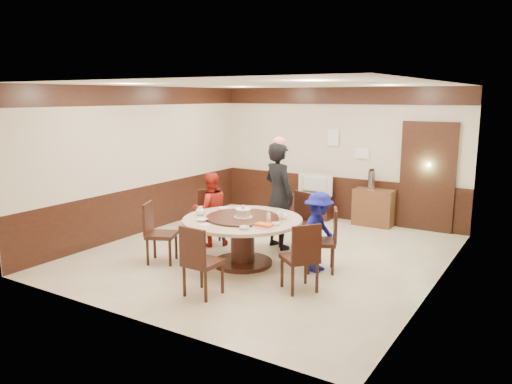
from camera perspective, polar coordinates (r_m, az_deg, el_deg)
The scene contains 29 objects.
room at distance 8.23m, azimuth 1.29°, elevation 0.13°, with size 6.00×6.04×2.84m.
banquet_table at distance 7.82m, azimuth -1.55°, elevation -4.55°, with size 1.86×1.86×0.78m.
chair_0 at distance 7.67m, azimuth 7.56°, elevation -6.74°, with size 0.59×0.59×0.97m.
chair_1 at distance 8.76m, azimuth 4.53°, elevation -4.43°, with size 0.56×0.56×0.97m.
chair_2 at distance 8.98m, azimuth -5.14°, elevation -4.06°, with size 0.62×0.62×0.97m.
chair_3 at distance 8.13m, azimuth -10.86°, elevation -5.82°, with size 0.59×0.59×0.97m.
chair_4 at distance 6.73m, azimuth -6.16°, elevation -9.24°, with size 0.45×0.46×0.97m.
chair_5 at distance 6.88m, azimuth 5.06°, elevation -8.77°, with size 0.62×0.62×0.97m.
person_standing at distance 8.63m, azimuth 2.61°, elevation -0.40°, with size 0.68×0.44×1.85m, color black.
person_red at distance 8.82m, azimuth -5.22°, elevation -1.99°, with size 0.64×0.50×1.31m, color #AB2016.
person_blue at distance 7.56m, azimuth 7.16°, elevation -4.56°, with size 0.79×0.45×1.22m, color navy.
birthday_cake at distance 7.69m, azimuth -1.47°, elevation -2.40°, with size 0.29×0.29×0.20m.
teapot_left at distance 7.98m, azimuth -6.40°, elevation -2.25°, with size 0.17×0.15×0.13m, color white.
teapot_right at distance 7.70m, azimuth 3.07°, elevation -2.69°, with size 0.17×0.15×0.13m, color white.
bowl_0 at distance 8.33m, azimuth -3.75°, elevation -1.93°, with size 0.15×0.15×0.04m, color white.
bowl_1 at distance 7.12m, azimuth -1.33°, elevation -4.10°, with size 0.14×0.14×0.05m, color white.
bowl_2 at distance 7.61m, azimuth -6.16°, elevation -3.20°, with size 0.17×0.17×0.04m, color white.
bowl_3 at distance 7.33m, azimuth 2.25°, elevation -3.69°, with size 0.13×0.13×0.04m, color white.
saucer_near at distance 7.39m, azimuth -5.96°, elevation -3.74°, with size 0.18×0.18×0.01m, color white.
saucer_far at distance 7.95m, azimuth 3.14°, elevation -2.64°, with size 0.18×0.18×0.01m, color white.
shrimp_platter at distance 7.20m, azimuth 0.96°, elevation -3.90°, with size 0.30×0.20×0.06m.
bottle_0 at distance 7.39m, azimuth 1.44°, elevation -3.09°, with size 0.06×0.06×0.16m, color white.
bottle_1 at distance 7.46m, azimuth 2.90°, elevation -2.97°, with size 0.06×0.06×0.16m, color white.
tv_stand at distance 10.97m, azimuth 6.55°, elevation -1.62°, with size 0.85×0.45×0.50m, color black.
television at distance 10.88m, azimuth 6.61°, elevation 0.85°, with size 0.80×0.11×0.46m, color gray.
side_cabinet at distance 10.49m, azimuth 13.29°, elevation -1.73°, with size 0.80×0.40×0.75m, color brown.
thermos at distance 10.41m, azimuth 13.06°, elevation 1.35°, with size 0.15×0.15×0.38m, color silver.
notice_left at distance 10.80m, azimuth 8.79°, elevation 6.18°, with size 0.25×0.00×0.35m, color white.
notice_right at distance 10.60m, azimuth 11.99°, elevation 4.35°, with size 0.30×0.00×0.22m, color white.
Camera 1 is at (4.11, -6.95, 2.62)m, focal length 35.00 mm.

